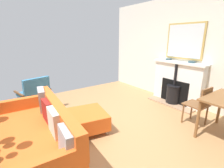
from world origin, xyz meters
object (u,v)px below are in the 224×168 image
object	(u,v)px
mantel_bowl_near	(168,59)
armchair_accent	(35,91)
mantel_bowl_far	(192,62)
sofa	(38,134)
fireplace	(177,85)
ottoman	(88,119)
dining_chair_near_fireplace	(200,103)

from	to	relation	value
mantel_bowl_near	armchair_accent	size ratio (longest dim) A/B	0.19
mantel_bowl_far	armchair_accent	size ratio (longest dim) A/B	0.19
mantel_bowl_near	sofa	size ratio (longest dim) A/B	0.08
fireplace	mantel_bowl_far	size ratio (longest dim) A/B	8.67
ottoman	dining_chair_near_fireplace	xyz separation A→B (m)	(-1.86, 1.18, 0.26)
sofa	armchair_accent	xyz separation A→B (m)	(-0.33, -1.73, 0.13)
mantel_bowl_far	armchair_accent	bearing A→B (deg)	-32.59
mantel_bowl_far	ottoman	xyz separation A→B (m)	(2.62, -0.50, -0.93)
mantel_bowl_near	mantel_bowl_far	distance (m)	0.66
ottoman	armchair_accent	bearing A→B (deg)	-68.90
armchair_accent	ottoman	bearing A→B (deg)	111.10
ottoman	dining_chair_near_fireplace	world-z (taller)	dining_chair_near_fireplace
ottoman	dining_chair_near_fireplace	size ratio (longest dim) A/B	1.05
mantel_bowl_far	mantel_bowl_near	bearing A→B (deg)	-90.00
fireplace	mantel_bowl_far	xyz separation A→B (m)	(-0.04, 0.31, 0.65)
mantel_bowl_near	armchair_accent	world-z (taller)	mantel_bowl_near
sofa	dining_chair_near_fireplace	distance (m)	2.97
fireplace	sofa	world-z (taller)	fireplace
ottoman	armchair_accent	distance (m)	1.68
ottoman	mantel_bowl_far	bearing A→B (deg)	169.09
fireplace	ottoman	distance (m)	2.60
fireplace	ottoman	bearing A→B (deg)	-4.39
mantel_bowl_near	mantel_bowl_far	size ratio (longest dim) A/B	0.95
ottoman	armchair_accent	world-z (taller)	armchair_accent
ottoman	mantel_bowl_near	bearing A→B (deg)	-176.51
sofa	armchair_accent	bearing A→B (deg)	-100.73
mantel_bowl_near	sofa	distance (m)	3.65
mantel_bowl_near	dining_chair_near_fireplace	world-z (taller)	mantel_bowl_near
fireplace	armchair_accent	xyz separation A→B (m)	(3.18, -1.75, -0.03)
mantel_bowl_far	armchair_accent	xyz separation A→B (m)	(3.22, -2.06, -0.67)
sofa	dining_chair_near_fireplace	size ratio (longest dim) A/B	2.53
mantel_bowl_far	sofa	size ratio (longest dim) A/B	0.08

